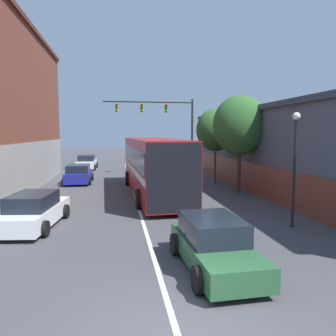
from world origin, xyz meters
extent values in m
cube|color=silver|center=(0.00, 14.08, 0.00)|extent=(0.14, 40.15, 0.01)
cube|color=#9E998E|center=(-6.55, 18.46, 1.60)|extent=(0.24, 18.43, 3.20)
cube|color=#4C515B|center=(12.15, 14.21, 2.74)|extent=(9.30, 26.50, 5.48)
cube|color=brown|center=(7.55, 14.21, 0.96)|extent=(0.24, 25.97, 1.92)
cube|color=#393D44|center=(12.15, 14.21, 5.33)|extent=(9.68, 26.77, 0.30)
cube|color=maroon|center=(1.17, 14.55, 1.84)|extent=(3.00, 12.64, 3.22)
cube|color=black|center=(1.17, 14.55, 2.42)|extent=(3.04, 12.39, 1.03)
cube|color=beige|center=(1.17, 14.55, 1.58)|extent=(3.03, 12.52, 0.32)
cube|color=black|center=(1.40, 8.30, 1.84)|extent=(2.48, 0.15, 3.09)
cylinder|color=black|center=(-0.27, 18.39, 0.50)|extent=(0.34, 1.01, 1.00)
cylinder|color=black|center=(2.31, 18.49, 0.50)|extent=(0.34, 1.01, 1.00)
cylinder|color=black|center=(0.02, 10.61, 0.50)|extent=(0.34, 1.01, 1.00)
cylinder|color=black|center=(2.60, 10.71, 0.50)|extent=(0.34, 1.01, 1.00)
cube|color=#285633|center=(1.59, 2.91, 0.49)|extent=(1.79, 4.16, 0.61)
cube|color=black|center=(1.58, 3.16, 1.11)|extent=(1.59, 2.19, 0.62)
cylinder|color=black|center=(0.69, 4.15, 0.34)|extent=(0.25, 0.69, 0.68)
cylinder|color=black|center=(2.40, 4.21, 0.34)|extent=(0.25, 0.69, 0.68)
cylinder|color=black|center=(0.79, 1.61, 0.34)|extent=(0.25, 0.69, 0.68)
cylinder|color=black|center=(2.49, 1.67, 0.34)|extent=(0.25, 0.69, 0.68)
cube|color=navy|center=(-3.94, 19.96, 0.51)|extent=(1.75, 4.12, 0.69)
cube|color=black|center=(-3.94, 19.76, 1.13)|extent=(1.60, 2.14, 0.55)
cylinder|color=black|center=(-4.85, 21.23, 0.30)|extent=(0.22, 0.60, 0.60)
cylinder|color=black|center=(-3.04, 21.24, 0.30)|extent=(0.22, 0.60, 0.60)
cylinder|color=black|center=(-4.84, 18.68, 0.30)|extent=(0.22, 0.60, 0.60)
cylinder|color=black|center=(-3.04, 18.69, 0.30)|extent=(0.22, 0.60, 0.60)
cube|color=silver|center=(-4.15, 29.85, 0.54)|extent=(1.84, 4.42, 0.73)
cube|color=black|center=(-4.16, 29.64, 1.21)|extent=(1.65, 2.31, 0.60)
cylinder|color=black|center=(-5.02, 31.23, 0.32)|extent=(0.23, 0.64, 0.63)
cylinder|color=black|center=(-3.22, 31.19, 0.32)|extent=(0.23, 0.64, 0.63)
cylinder|color=black|center=(-5.09, 28.52, 0.32)|extent=(0.23, 0.64, 0.63)
cylinder|color=black|center=(-3.28, 28.48, 0.32)|extent=(0.23, 0.64, 0.63)
cube|color=silver|center=(-4.37, 8.07, 0.50)|extent=(2.15, 4.52, 0.66)
cube|color=black|center=(-4.39, 7.85, 1.12)|extent=(1.75, 2.43, 0.59)
cylinder|color=black|center=(-5.02, 9.51, 0.31)|extent=(0.30, 0.64, 0.61)
cylinder|color=black|center=(-3.36, 9.30, 0.31)|extent=(0.30, 0.64, 0.61)
cylinder|color=black|center=(-3.71, 6.62, 0.31)|extent=(0.30, 0.64, 0.61)
cylinder|color=black|center=(5.91, 24.15, 3.44)|extent=(0.18, 0.18, 6.87)
cylinder|color=black|center=(1.87, 24.15, 6.57)|extent=(8.08, 0.12, 0.12)
cube|color=#9E8419|center=(3.49, 24.15, 6.05)|extent=(0.28, 0.24, 0.80)
sphere|color=black|center=(3.49, 24.00, 6.30)|extent=(0.18, 0.18, 0.18)
sphere|color=black|center=(3.49, 24.00, 6.05)|extent=(0.18, 0.18, 0.18)
sphere|color=green|center=(3.49, 24.00, 5.80)|extent=(0.18, 0.18, 0.18)
cube|color=#9E8419|center=(1.27, 24.15, 6.05)|extent=(0.28, 0.24, 0.80)
sphere|color=black|center=(1.27, 24.00, 6.30)|extent=(0.18, 0.18, 0.18)
sphere|color=black|center=(1.27, 24.00, 6.05)|extent=(0.18, 0.18, 0.18)
sphere|color=green|center=(1.27, 24.00, 5.80)|extent=(0.18, 0.18, 0.18)
cube|color=#9E8419|center=(-0.95, 24.15, 6.05)|extent=(0.28, 0.24, 0.80)
sphere|color=black|center=(-0.95, 24.00, 6.30)|extent=(0.18, 0.18, 0.18)
sphere|color=black|center=(-0.95, 24.00, 6.05)|extent=(0.18, 0.18, 0.18)
sphere|color=green|center=(-0.95, 24.00, 5.80)|extent=(0.18, 0.18, 0.18)
cone|color=black|center=(5.93, 6.43, 0.10)|extent=(0.26, 0.26, 0.20)
cylinder|color=black|center=(5.93, 6.43, 2.17)|extent=(0.10, 0.10, 4.34)
sphere|color=#EFE5CC|center=(5.93, 6.43, 4.45)|extent=(0.31, 0.31, 0.31)
cylinder|color=#3D2D1E|center=(6.59, 14.04, 1.42)|extent=(0.22, 0.22, 2.84)
ellipsoid|color=#2D5B28|center=(6.59, 14.04, 4.28)|extent=(3.40, 3.06, 3.74)
cylinder|color=brown|center=(6.22, 17.94, 1.40)|extent=(0.18, 0.18, 2.81)
ellipsoid|color=#2D5B28|center=(6.22, 17.94, 4.02)|extent=(2.86, 2.58, 3.15)
camera|label=1|loc=(-1.09, -5.59, 3.79)|focal=35.00mm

